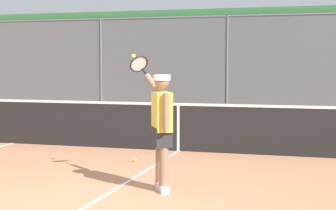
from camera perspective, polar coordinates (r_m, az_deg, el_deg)
ground_plane at (r=6.78m, az=-8.68°, el=-10.60°), size 60.00×60.00×0.00m
fence_backdrop at (r=16.77m, az=6.63°, el=4.18°), size 19.17×1.37×3.38m
tennis_net at (r=10.76m, az=1.10°, el=-2.27°), size 9.70×0.09×1.07m
tennis_player at (r=7.42m, az=-0.72°, el=-1.92°), size 0.92×1.10×1.89m
tennis_ball_by_sideline at (r=9.68m, az=-3.54°, el=-5.79°), size 0.07×0.07×0.07m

